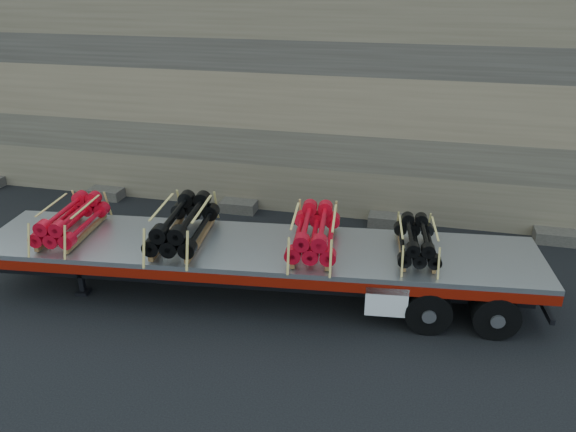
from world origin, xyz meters
The scene contains 7 objects.
ground centered at (0.00, 0.00, 0.00)m, with size 120.00×120.00×0.00m, color black.
rock_wall centered at (0.00, 6.50, 3.50)m, with size 44.00×3.00×7.00m, color #7A6B54.
trailer centered at (-0.87, -0.22, 0.68)m, with size 13.61×2.62×1.36m, color #AAACB2, non-canonical shape.
bundle_front centered at (-5.58, -0.76, 1.75)m, with size 1.09×2.18×0.77m, color red, non-canonical shape.
bundle_midfront centered at (-2.68, -0.43, 1.80)m, with size 1.23×2.45×0.87m, color black, non-canonical shape.
bundle_midrear centered at (0.52, -0.07, 1.77)m, with size 1.14×2.28×0.81m, color red, non-canonical shape.
bundle_rear centered at (2.92, 0.21, 1.70)m, with size 0.95×1.90×0.67m, color black, non-canonical shape.
Camera 1 is at (2.78, -11.96, 7.54)m, focal length 35.00 mm.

